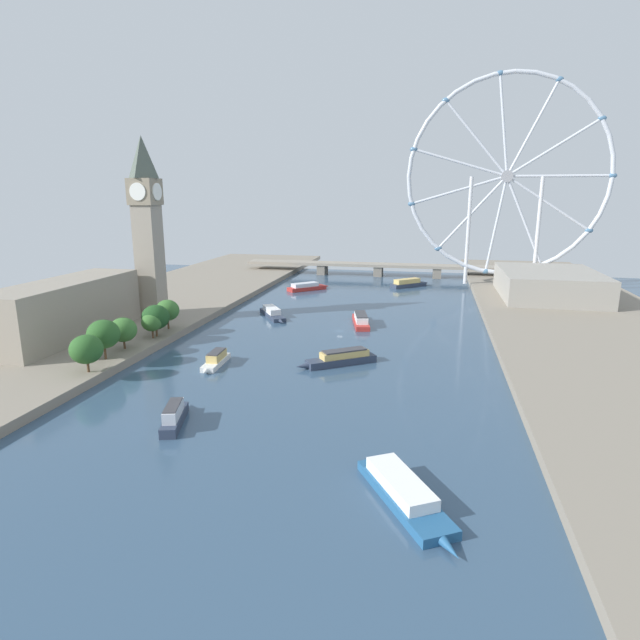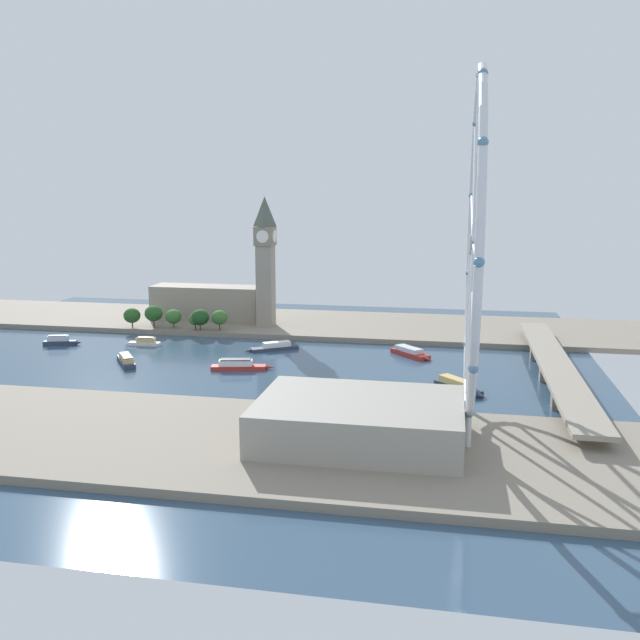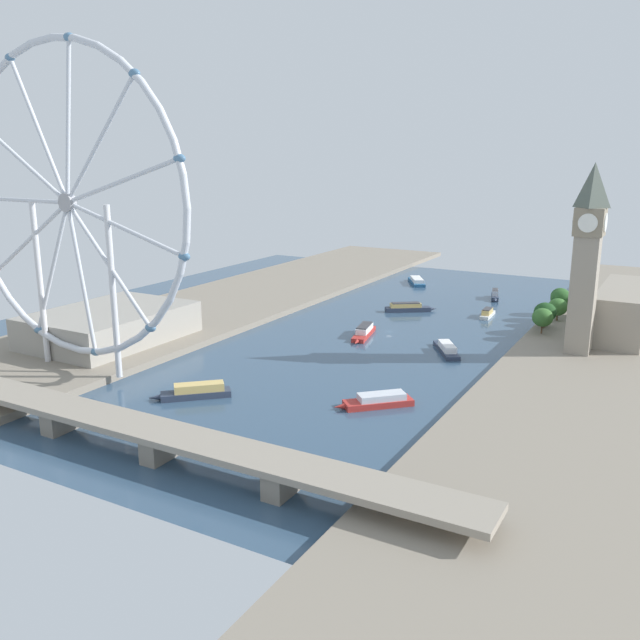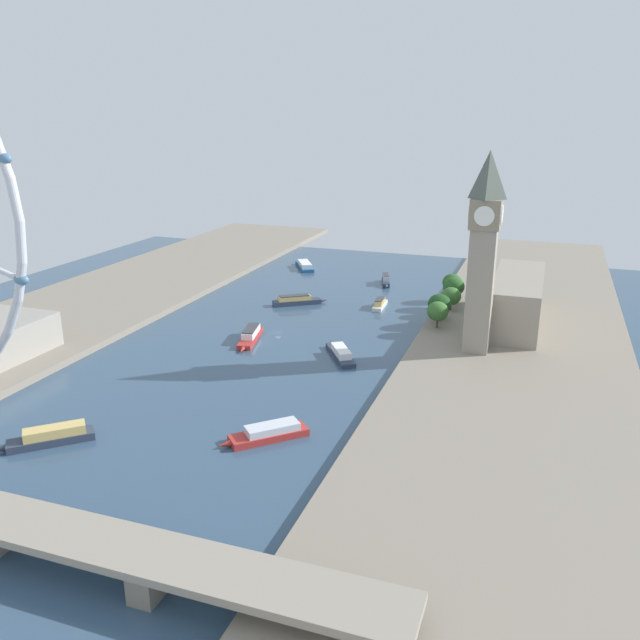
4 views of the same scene
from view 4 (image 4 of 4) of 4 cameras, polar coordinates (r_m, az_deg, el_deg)
ground_plane at (r=305.90m, az=-3.72°, el=-1.07°), size 388.35×388.35×0.00m
riverbank_left at (r=282.92m, az=17.10°, el=-3.13°), size 90.00×520.00×3.00m
riverbank_right at (r=361.05m, az=-19.87°, el=1.08°), size 90.00×520.00×3.00m
clock_tower at (r=270.16m, az=14.11°, el=5.92°), size 12.82×12.82×81.87m
parliament_block at (r=319.89m, az=16.89°, el=1.71°), size 22.00×73.20×22.69m
tree_row_embankment at (r=331.38m, az=11.06°, el=2.09°), size 13.75×67.52×14.08m
tour_boat_0 at (r=295.81m, az=-6.13°, el=-1.35°), size 11.91×32.14×5.48m
tour_boat_1 at (r=345.30m, az=5.28°, el=1.44°), size 5.73×21.42×4.90m
tour_boat_2 at (r=221.70m, az=-22.57°, el=-9.44°), size 25.03×23.67×5.43m
tour_boat_3 at (r=208.72m, az=-4.53°, el=-9.85°), size 24.45×23.89×4.70m
tour_boat_4 at (r=432.05m, az=-1.37°, el=4.82°), size 21.41×31.41×4.41m
tour_boat_5 at (r=348.91m, az=-2.02°, el=1.72°), size 26.98×20.69×5.32m
tour_boat_6 at (r=274.09m, az=1.80°, el=-2.91°), size 20.47×28.94×4.60m
tour_boat_7 at (r=392.37m, az=5.79°, el=3.48°), size 9.12×21.66×5.91m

